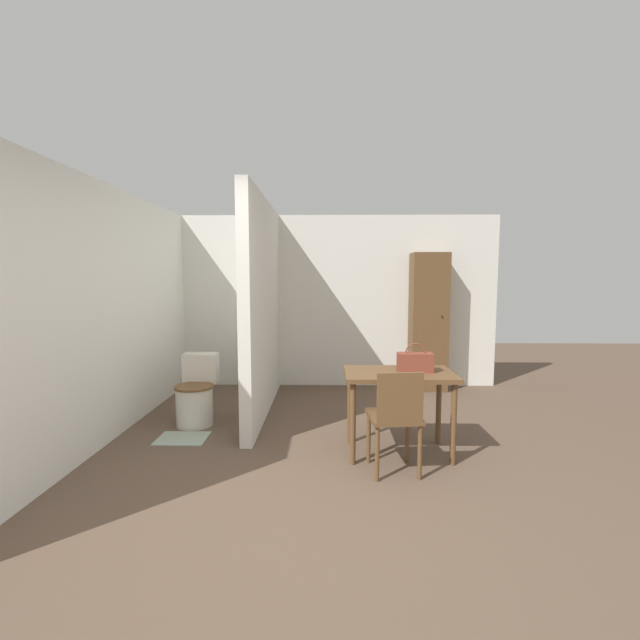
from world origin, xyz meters
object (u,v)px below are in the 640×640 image
handbag (415,362)px  wooden_cabinet (428,322)px  wooden_chair (396,416)px  toilet (196,395)px  dining_table (399,384)px

handbag → wooden_cabinet: 2.36m
wooden_chair → wooden_cabinet: (0.89, 2.70, 0.48)m
wooden_chair → toilet: wooden_chair is taller
dining_table → wooden_chair: (-0.10, -0.43, -0.16)m
wooden_chair → wooden_cabinet: size_ratio=0.45×
toilet → wooden_cabinet: size_ratio=0.38×
toilet → handbag: 2.42m
handbag → wooden_cabinet: (0.65, 2.27, 0.13)m
toilet → wooden_cabinet: (2.88, 1.50, 0.66)m
wooden_chair → handbag: (0.24, 0.44, 0.35)m
wooden_cabinet → toilet: bearing=-152.5°
dining_table → wooden_cabinet: size_ratio=0.50×
wooden_cabinet → handbag: bearing=-106.0°
wooden_cabinet → wooden_chair: bearing=-108.2°
dining_table → wooden_cabinet: 2.43m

